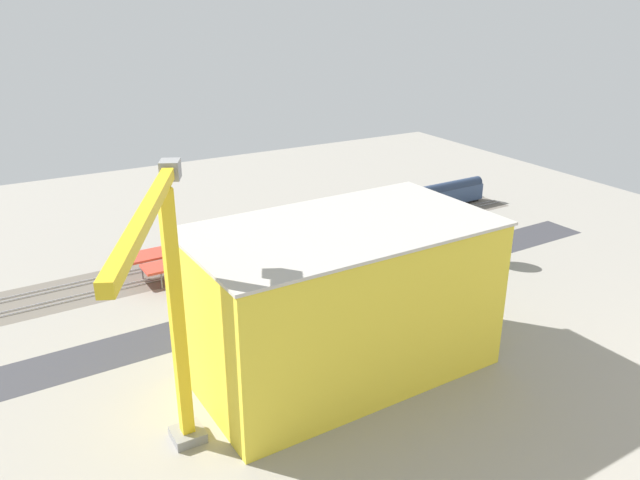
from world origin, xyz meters
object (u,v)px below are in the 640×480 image
locomotive (381,212)px  parked_car_5 (251,297)px  tower_crane (170,300)px  parked_car_0 (432,253)px  passenger_coach (449,193)px  street_tree_0 (235,310)px  box_truck_0 (342,298)px  street_tree_1 (407,262)px  box_truck_1 (346,292)px  platform_canopy_near (294,237)px  freight_coach_far (214,250)px  parked_car_6 (212,308)px  construction_building (341,301)px  platform_canopy_far (285,227)px  parked_car_1 (400,261)px  traffic_light (285,295)px  parked_car_2 (369,269)px  parked_car_3 (329,278)px  parked_car_4 (295,287)px  street_tree_2 (491,239)px

locomotive → parked_car_5: bearing=28.1°
tower_crane → parked_car_0: bearing=-152.9°
passenger_coach → street_tree_0: (68.81, 31.17, 0.74)m
parked_car_0 → box_truck_0: 28.19m
passenger_coach → street_tree_1: size_ratio=2.69×
box_truck_1 → platform_canopy_near: bearing=-93.3°
freight_coach_far → parked_car_5: bearing=89.9°
parked_car_6 → street_tree_0: (-0.75, 8.31, 3.28)m
construction_building → platform_canopy_far: bearing=-109.3°
street_tree_1 → parked_car_1: bearing=-119.9°
freight_coach_far → traffic_light: bearing=94.8°
platform_canopy_far → traffic_light: (13.92, 27.27, -0.18)m
platform_canopy_near → platform_canopy_far: platform_canopy_far is taller
parked_car_5 → box_truck_0: 15.28m
parked_car_2 → parked_car_5: (23.66, -0.32, -0.05)m
passenger_coach → parked_car_3: 52.32m
platform_canopy_far → freight_coach_far: (16.06, 1.82, -1.22)m
passenger_coach → street_tree_1: 47.71m
passenger_coach → parked_car_4: size_ratio=4.64×
locomotive → street_tree_2: bearing=97.3°
street_tree_0 → traffic_light: (-8.57, -0.33, 0.10)m
box_truck_0 → traffic_light: size_ratio=1.58×
platform_canopy_far → parked_car_1: platform_canopy_far is taller
parked_car_1 → parked_car_2: (7.03, 0.02, -0.00)m
parked_car_0 → parked_car_6: bearing=0.2°
parked_car_3 → box_truck_1: (1.45, 8.00, 0.90)m
box_truck_0 → street_tree_1: size_ratio=1.30×
street_tree_2 → traffic_light: 44.11m
street_tree_0 → tower_crane: bearing=55.4°
parked_car_1 → traffic_light: bearing=15.6°
tower_crane → parked_car_3: bearing=-140.1°
parked_car_6 → parked_car_4: bearing=-179.5°
parked_car_0 → parked_car_1: bearing=1.5°
locomotive → parked_car_0: bearing=80.8°
street_tree_1 → parked_car_3: bearing=-37.7°
tower_crane → street_tree_1: tower_crane is taller
platform_canopy_far → traffic_light: 30.62m
parked_car_3 → passenger_coach: bearing=-154.4°
platform_canopy_far → parked_car_5: (16.08, 19.04, -3.53)m
platform_canopy_near → traffic_light: size_ratio=9.71×
platform_canopy_near → box_truck_1: size_ratio=6.66×
locomotive → parked_car_4: 41.00m
parked_car_2 → street_tree_0: 31.34m
platform_canopy_near → parked_car_1: platform_canopy_near is taller
parked_car_3 → street_tree_1: bearing=142.3°
street_tree_2 → traffic_light: bearing=0.4°
construction_building → box_truck_0: 19.87m
parked_car_2 → tower_crane: tower_crane is taller
platform_canopy_near → street_tree_1: street_tree_1 is taller
street_tree_1 → street_tree_2: street_tree_1 is taller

